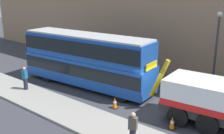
{
  "coord_description": "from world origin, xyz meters",
  "views": [
    {
      "loc": [
        7.78,
        -14.1,
        7.35
      ],
      "look_at": [
        -3.73,
        -0.03,
        2.0
      ],
      "focal_mm": 43.09,
      "sensor_mm": 36.0,
      "label": 1
    }
  ],
  "objects_px": {
    "double_decker_bus": "(86,58)",
    "pedestrian_onlooker": "(25,79)",
    "pedestrian_bystander": "(133,129)",
    "street_lamp": "(216,46)",
    "traffic_cone_near_bus": "(115,103)",
    "traffic_cone_midway": "(172,123)"
  },
  "relations": [
    {
      "from": "pedestrian_bystander",
      "to": "street_lamp",
      "type": "bearing_deg",
      "value": -18.52
    },
    {
      "from": "traffic_cone_midway",
      "to": "street_lamp",
      "type": "xyz_separation_m",
      "value": [
        -0.28,
        6.78,
        3.13
      ]
    },
    {
      "from": "pedestrian_bystander",
      "to": "pedestrian_onlooker",
      "type": "bearing_deg",
      "value": 67.62
    },
    {
      "from": "double_decker_bus",
      "to": "pedestrian_onlooker",
      "type": "bearing_deg",
      "value": -130.3
    },
    {
      "from": "double_decker_bus",
      "to": "street_lamp",
      "type": "relative_size",
      "value": 1.92
    },
    {
      "from": "pedestrian_onlooker",
      "to": "traffic_cone_midway",
      "type": "height_order",
      "value": "pedestrian_onlooker"
    },
    {
      "from": "double_decker_bus",
      "to": "traffic_cone_near_bus",
      "type": "distance_m",
      "value": 5.01
    },
    {
      "from": "traffic_cone_near_bus",
      "to": "street_lamp",
      "type": "height_order",
      "value": "street_lamp"
    },
    {
      "from": "double_decker_bus",
      "to": "pedestrian_onlooker",
      "type": "height_order",
      "value": "double_decker_bus"
    },
    {
      "from": "traffic_cone_near_bus",
      "to": "pedestrian_bystander",
      "type": "bearing_deg",
      "value": -40.49
    },
    {
      "from": "pedestrian_bystander",
      "to": "traffic_cone_midway",
      "type": "height_order",
      "value": "pedestrian_bystander"
    },
    {
      "from": "traffic_cone_midway",
      "to": "street_lamp",
      "type": "bearing_deg",
      "value": 92.39
    },
    {
      "from": "pedestrian_bystander",
      "to": "street_lamp",
      "type": "xyz_separation_m",
      "value": [
        0.33,
        9.64,
        2.49
      ]
    },
    {
      "from": "double_decker_bus",
      "to": "pedestrian_onlooker",
      "type": "relative_size",
      "value": 6.53
    },
    {
      "from": "pedestrian_bystander",
      "to": "traffic_cone_midway",
      "type": "relative_size",
      "value": 2.38
    },
    {
      "from": "double_decker_bus",
      "to": "street_lamp",
      "type": "xyz_separation_m",
      "value": [
        8.03,
        4.89,
        1.24
      ]
    },
    {
      "from": "double_decker_bus",
      "to": "pedestrian_bystander",
      "type": "distance_m",
      "value": 9.13
    },
    {
      "from": "pedestrian_bystander",
      "to": "street_lamp",
      "type": "distance_m",
      "value": 9.96
    },
    {
      "from": "street_lamp",
      "to": "double_decker_bus",
      "type": "bearing_deg",
      "value": -148.64
    },
    {
      "from": "pedestrian_bystander",
      "to": "traffic_cone_midway",
      "type": "xyz_separation_m",
      "value": [
        0.61,
        2.85,
        -0.64
      ]
    },
    {
      "from": "pedestrian_onlooker",
      "to": "pedestrian_bystander",
      "type": "bearing_deg",
      "value": -28.22
    },
    {
      "from": "traffic_cone_near_bus",
      "to": "traffic_cone_midway",
      "type": "xyz_separation_m",
      "value": [
        4.04,
        -0.08,
        0.0
      ]
    }
  ]
}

